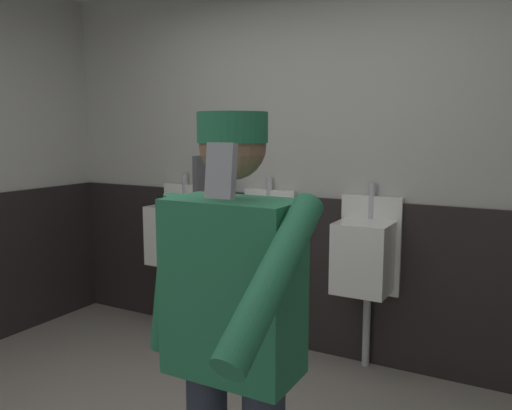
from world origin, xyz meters
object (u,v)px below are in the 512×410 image
Objects in this scene: urinal_right at (365,256)px; cell_phone at (221,171)px; urinal_left at (177,233)px; person at (232,326)px; urinal_middle at (262,244)px.

urinal_right is 11.27× the size of cell_phone.
person is (1.61, -1.81, 0.17)m from urinal_left.
cell_phone is (1.90, -2.31, 0.72)m from urinal_left.
urinal_right is 1.82m from person.
cell_phone is at bearing -63.60° from urinal_middle.
urinal_middle is (0.75, 0.00, 0.00)m from urinal_left.
urinal_left is 0.75m from urinal_middle.
cell_phone reaches higher than urinal_middle.
urinal_right is (1.50, 0.00, 0.00)m from urinal_left.
urinal_left is 3.07m from cell_phone.
urinal_right is at bearing 98.69° from cell_phone.
urinal_middle is 1.00× the size of urinal_right.
urinal_middle is 11.27× the size of cell_phone.
person reaches higher than urinal_middle.
urinal_middle is at bearing 180.00° from urinal_right.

